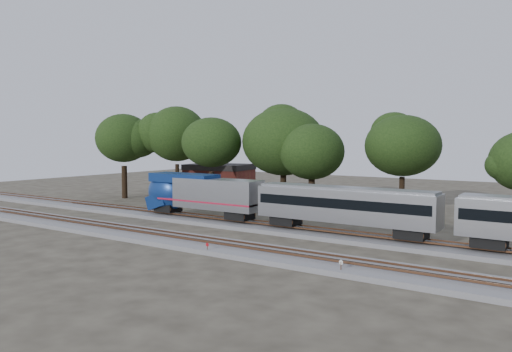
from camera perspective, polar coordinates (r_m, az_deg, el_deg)
The scene contains 13 objects.
ground at distance 45.99m, azimuth -1.45°, elevation -7.38°, with size 160.00×160.00×0.00m, color #383328.
track_far at distance 50.87m, azimuth 2.49°, elevation -6.02°, with size 160.00×5.00×0.73m.
track_near at distance 42.83m, azimuth -4.58°, elevation -7.99°, with size 160.00×5.00×0.73m.
switch_stand_red at distance 40.58m, azimuth -5.59°, elevation -8.09°, with size 0.31×0.06×0.96m.
switch_stand_white at distance 34.94m, azimuth 9.69°, elevation -10.06°, with size 0.33×0.12×1.06m.
switch_lever at distance 38.40m, azimuth 0.24°, elevation -9.50°, with size 0.50×0.30×0.30m, color #512D19.
brick_building at distance 84.72m, azimuth -4.22°, elevation -0.32°, with size 11.42×8.85×5.02m.
tree_0 at distance 80.53m, azimuth -14.89°, elevation 4.19°, with size 9.54×9.54×13.46m.
tree_1 at distance 77.44m, azimuth -9.05°, elevation 4.76°, with size 10.19×10.19×14.36m.
tree_2 at distance 69.61m, azimuth -5.14°, elevation 3.84°, with size 8.94×8.94×12.60m.
tree_3 at distance 67.69m, azimuth 3.16°, elevation 3.92°, with size 9.04×9.04×12.75m.
tree_4 at distance 63.99m, azimuth 6.41°, elevation 2.76°, with size 7.77×7.77×10.96m.
tree_5 at distance 64.82m, azimuth 16.43°, elevation 3.33°, with size 8.57×8.57×12.08m.
Camera 1 is at (26.10, -36.71, 9.29)m, focal length 35.00 mm.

